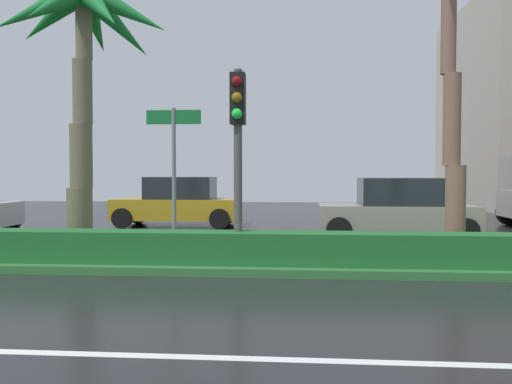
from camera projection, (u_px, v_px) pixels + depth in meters
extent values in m
cube|color=black|center=(118.00, 253.00, 12.50)|extent=(90.00, 42.00, 0.10)
cube|color=#2D6B33|center=(102.00, 254.00, 11.50)|extent=(85.50, 4.00, 0.15)
cube|color=#1E6028|center=(75.00, 246.00, 10.09)|extent=(76.50, 0.70, 0.60)
cylinder|color=#676048|center=(80.00, 220.00, 11.34)|extent=(0.54, 0.54, 1.38)
cylinder|color=#676048|center=(81.00, 156.00, 11.29)|extent=(0.48, 0.48, 1.38)
cylinder|color=#676048|center=(82.00, 92.00, 11.24)|extent=(0.41, 0.41, 1.38)
cylinder|color=#676048|center=(84.00, 27.00, 11.20)|extent=(0.35, 0.35, 1.38)
cone|color=#1A7330|center=(124.00, 10.00, 11.10)|extent=(2.06, 0.59, 1.41)
cone|color=#1A7330|center=(117.00, 25.00, 11.82)|extent=(1.63, 1.93, 1.59)
cone|color=#1A7330|center=(94.00, 23.00, 12.08)|extent=(0.83, 2.11, 1.40)
cone|color=#1A7330|center=(53.00, 16.00, 11.59)|extent=(2.12, 1.30, 1.36)
cone|color=#1A7330|center=(39.00, 9.00, 10.97)|extent=(2.11, 1.19, 1.44)
cone|color=#1A7330|center=(58.00, 2.00, 10.37)|extent=(0.98, 2.08, 1.53)
cone|color=#1A7330|center=(98.00, 6.00, 10.52)|extent=(1.75, 1.85, 1.57)
cylinder|color=brown|center=(455.00, 211.00, 10.67)|extent=(0.40, 0.40, 1.87)
cylinder|color=brown|center=(452.00, 120.00, 10.66)|extent=(0.36, 0.36, 1.87)
cylinder|color=brown|center=(449.00, 28.00, 10.66)|extent=(0.31, 0.31, 1.87)
cylinder|color=#4C4C47|center=(238.00, 167.00, 9.88)|extent=(0.16, 0.16, 3.66)
cube|color=black|center=(238.00, 99.00, 9.84)|extent=(0.28, 0.32, 0.96)
sphere|color=maroon|center=(237.00, 81.00, 9.66)|extent=(0.20, 0.20, 0.20)
sphere|color=#7F600F|center=(237.00, 98.00, 9.67)|extent=(0.20, 0.20, 0.20)
sphere|color=#1EEA3F|center=(237.00, 114.00, 9.68)|extent=(0.20, 0.20, 0.20)
cylinder|color=slate|center=(174.00, 183.00, 10.44)|extent=(0.08, 0.08, 3.00)
cube|color=#146B2D|center=(174.00, 117.00, 10.39)|extent=(1.10, 0.03, 0.28)
cylinder|color=black|center=(10.00, 220.00, 16.83)|extent=(0.68, 0.22, 0.68)
cube|color=#B28C1E|center=(177.00, 209.00, 18.24)|extent=(4.30, 1.76, 0.72)
cube|color=#1E2328|center=(181.00, 188.00, 18.20)|extent=(2.30, 1.58, 0.76)
cylinder|color=black|center=(122.00, 218.00, 17.48)|extent=(0.68, 0.22, 0.68)
cylinder|color=black|center=(138.00, 214.00, 19.27)|extent=(0.68, 0.22, 0.68)
cylinder|color=black|center=(220.00, 219.00, 17.22)|extent=(0.68, 0.22, 0.68)
cylinder|color=black|center=(227.00, 215.00, 19.01)|extent=(0.68, 0.22, 0.68)
cube|color=gray|center=(396.00, 218.00, 14.70)|extent=(4.30, 1.76, 0.72)
cube|color=#1E2328|center=(401.00, 191.00, 14.66)|extent=(2.30, 1.58, 0.76)
cylinder|color=black|center=(339.00, 230.00, 13.95)|extent=(0.68, 0.22, 0.68)
cylinder|color=black|center=(334.00, 223.00, 15.74)|extent=(0.68, 0.22, 0.68)
cylinder|color=black|center=(466.00, 231.00, 13.68)|extent=(0.68, 0.22, 0.68)
cylinder|color=black|center=(447.00, 224.00, 15.48)|extent=(0.68, 0.22, 0.68)
cylinder|color=black|center=(510.00, 212.00, 18.51)|extent=(0.92, 0.30, 0.92)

